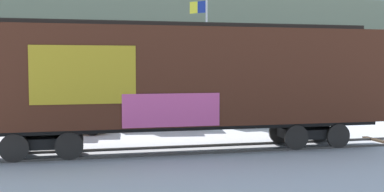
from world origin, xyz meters
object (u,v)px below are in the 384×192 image
(parked_car_tan, at_px, (58,114))
(parked_car_green, at_px, (262,108))
(parked_car_silver, at_px, (163,111))
(flagpole, at_px, (204,41))
(freight_car, at_px, (184,78))

(parked_car_tan, height_order, parked_car_green, parked_car_green)
(parked_car_tan, xyz_separation_m, parked_car_silver, (4.92, 0.69, -0.04))
(parked_car_tan, distance_m, parked_car_green, 10.20)
(parked_car_green, bearing_deg, parked_car_tan, -175.90)
(flagpole, xyz_separation_m, parked_car_green, (1.71, -5.43, -3.69))
(parked_car_tan, bearing_deg, flagpole, 36.02)
(freight_car, distance_m, parked_car_green, 8.59)
(freight_car, bearing_deg, parked_car_silver, 87.17)
(flagpole, relative_size, parked_car_tan, 1.57)
(parked_car_tan, xyz_separation_m, parked_car_green, (10.18, 0.73, 0.01))
(parked_car_silver, distance_m, parked_car_green, 5.26)
(parked_car_silver, xyz_separation_m, parked_car_green, (5.26, 0.04, 0.05))
(parked_car_tan, bearing_deg, parked_car_green, 4.10)
(flagpole, distance_m, parked_car_green, 6.78)
(freight_car, height_order, parked_car_silver, freight_car)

